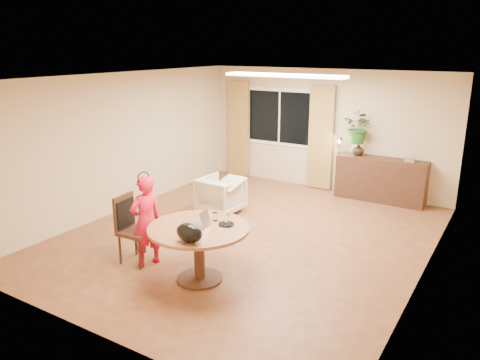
# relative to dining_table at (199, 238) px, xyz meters

# --- Properties ---
(floor) EXTENTS (6.50, 6.50, 0.00)m
(floor) POSITION_rel_dining_table_xyz_m (-0.20, 1.64, -0.60)
(floor) COLOR brown
(floor) RESTS_ON ground
(ceiling) EXTENTS (6.50, 6.50, 0.00)m
(ceiling) POSITION_rel_dining_table_xyz_m (-0.20, 1.64, 2.00)
(ceiling) COLOR white
(ceiling) RESTS_ON wall_back
(wall_back) EXTENTS (5.50, 0.00, 5.50)m
(wall_back) POSITION_rel_dining_table_xyz_m (-0.20, 4.89, 0.70)
(wall_back) COLOR #CEB286
(wall_back) RESTS_ON floor
(wall_left) EXTENTS (0.00, 6.50, 6.50)m
(wall_left) POSITION_rel_dining_table_xyz_m (-2.95, 1.64, 0.70)
(wall_left) COLOR #CEB286
(wall_left) RESTS_ON floor
(wall_right) EXTENTS (0.00, 6.50, 6.50)m
(wall_right) POSITION_rel_dining_table_xyz_m (2.55, 1.64, 0.70)
(wall_right) COLOR #CEB286
(wall_right) RESTS_ON floor
(window) EXTENTS (1.70, 0.03, 1.30)m
(window) POSITION_rel_dining_table_xyz_m (-1.30, 4.87, 0.90)
(window) COLOR white
(window) RESTS_ON wall_back
(curtain_left) EXTENTS (0.55, 0.08, 2.25)m
(curtain_left) POSITION_rel_dining_table_xyz_m (-2.35, 4.80, 0.54)
(curtain_left) COLOR olive
(curtain_left) RESTS_ON wall_back
(curtain_right) EXTENTS (0.55, 0.08, 2.25)m
(curtain_right) POSITION_rel_dining_table_xyz_m (-0.25, 4.80, 0.54)
(curtain_right) COLOR olive
(curtain_right) RESTS_ON wall_back
(ceiling_panel) EXTENTS (2.20, 0.35, 0.05)m
(ceiling_panel) POSITION_rel_dining_table_xyz_m (-0.20, 2.84, 1.96)
(ceiling_panel) COLOR white
(ceiling_panel) RESTS_ON ceiling
(dining_table) EXTENTS (1.35, 1.35, 0.77)m
(dining_table) POSITION_rel_dining_table_xyz_m (0.00, 0.00, 0.00)
(dining_table) COLOR brown
(dining_table) RESTS_ON floor
(dining_chair) EXTENTS (0.52, 0.48, 1.00)m
(dining_chair) POSITION_rel_dining_table_xyz_m (-1.10, -0.03, -0.10)
(dining_chair) COLOR black
(dining_chair) RESTS_ON floor
(child) EXTENTS (0.56, 0.45, 1.33)m
(child) POSITION_rel_dining_table_xyz_m (-0.92, -0.01, 0.06)
(child) COLOR red
(child) RESTS_ON floor
(laptop) EXTENTS (0.37, 0.28, 0.23)m
(laptop) POSITION_rel_dining_table_xyz_m (-0.08, 0.03, 0.28)
(laptop) COLOR #B7B7BC
(laptop) RESTS_ON dining_table
(tumbler) EXTENTS (0.09, 0.09, 0.11)m
(tumbler) POSITION_rel_dining_table_xyz_m (0.05, 0.31, 0.22)
(tumbler) COLOR white
(tumbler) RESTS_ON dining_table
(wine_glass) EXTENTS (0.07, 0.07, 0.19)m
(wine_glass) POSITION_rel_dining_table_xyz_m (0.34, 0.19, 0.26)
(wine_glass) COLOR white
(wine_glass) RESTS_ON dining_table
(pot_lid) EXTENTS (0.27, 0.27, 0.03)m
(pot_lid) POSITION_rel_dining_table_xyz_m (0.27, 0.25, 0.18)
(pot_lid) COLOR white
(pot_lid) RESTS_ON dining_table
(handbag) EXTENTS (0.39, 0.26, 0.24)m
(handbag) POSITION_rel_dining_table_xyz_m (0.20, -0.46, 0.28)
(handbag) COLOR black
(handbag) RESTS_ON dining_table
(armchair) EXTENTS (0.78, 0.80, 0.69)m
(armchair) POSITION_rel_dining_table_xyz_m (-1.25, 2.38, -0.26)
(armchair) COLOR beige
(armchair) RESTS_ON floor
(throw) EXTENTS (0.51, 0.59, 0.03)m
(throw) POSITION_rel_dining_table_xyz_m (-1.02, 2.33, 0.10)
(throw) COLOR beige
(throw) RESTS_ON armchair
(sideboard) EXTENTS (1.78, 0.43, 0.89)m
(sideboard) POSITION_rel_dining_table_xyz_m (1.13, 4.65, -0.16)
(sideboard) COLOR black
(sideboard) RESTS_ON floor
(vase) EXTENTS (0.24, 0.24, 0.25)m
(vase) POSITION_rel_dining_table_xyz_m (0.62, 4.65, 0.41)
(vase) COLOR black
(vase) RESTS_ON sideboard
(bouquet) EXTENTS (0.71, 0.65, 0.66)m
(bouquet) POSITION_rel_dining_table_xyz_m (0.61, 4.65, 0.86)
(bouquet) COLOR #305C22
(bouquet) RESTS_ON vase
(book_stack) EXTENTS (0.22, 0.19, 0.08)m
(book_stack) POSITION_rel_dining_table_xyz_m (1.66, 4.65, 0.32)
(book_stack) COLOR brown
(book_stack) RESTS_ON sideboard
(desk_lamp) EXTENTS (0.14, 0.14, 0.35)m
(desk_lamp) POSITION_rel_dining_table_xyz_m (0.24, 4.60, 0.46)
(desk_lamp) COLOR black
(desk_lamp) RESTS_ON sideboard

